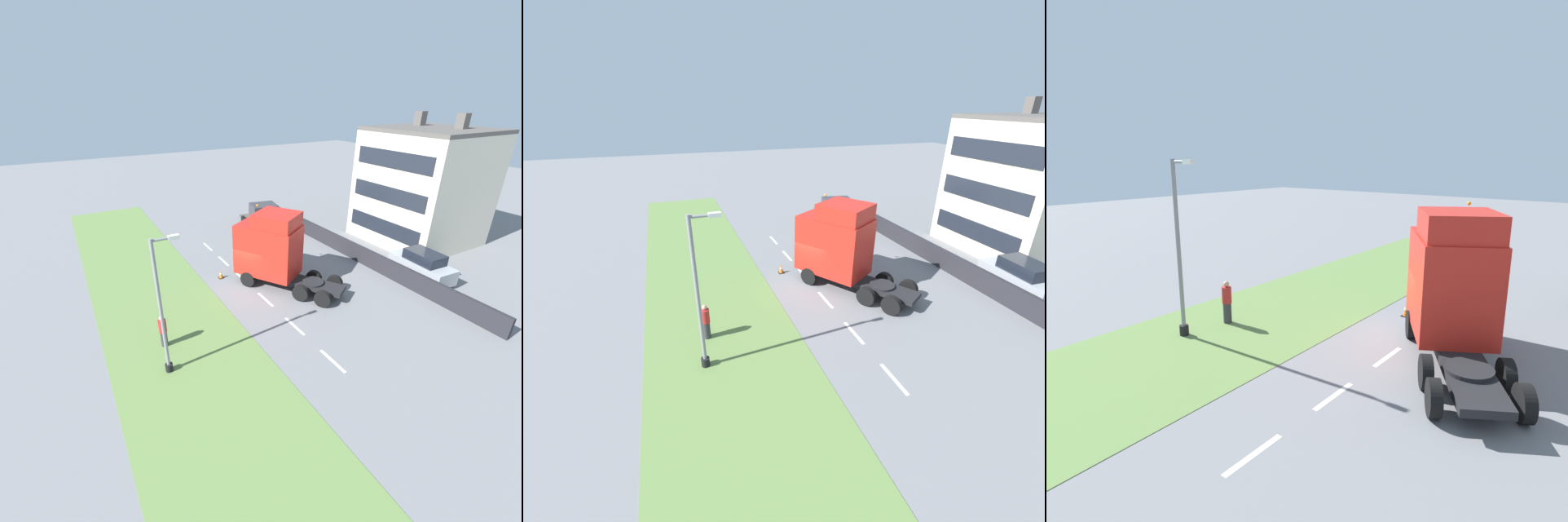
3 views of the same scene
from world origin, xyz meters
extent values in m
plane|color=slate|center=(0.00, 0.00, 0.00)|extent=(120.00, 120.00, 0.00)
cube|color=#607F42|center=(-6.00, 0.00, 0.01)|extent=(7.00, 44.00, 0.01)
cube|color=white|center=(0.00, -8.70, 0.00)|extent=(0.16, 1.80, 0.00)
cube|color=white|center=(0.00, -5.50, 0.00)|extent=(0.16, 1.80, 0.00)
cube|color=white|center=(0.00, -2.30, 0.00)|extent=(0.16, 1.80, 0.00)
cube|color=white|center=(0.00, 0.90, 0.00)|extent=(0.16, 1.80, 0.00)
cube|color=white|center=(0.00, 4.10, 0.00)|extent=(0.16, 1.80, 0.00)
cube|color=white|center=(0.00, 7.30, 0.00)|extent=(0.16, 1.80, 0.00)
cube|color=#232328|center=(9.00, 0.00, 0.64)|extent=(0.25, 24.00, 1.28)
cube|color=beige|center=(16.64, 0.12, 4.47)|extent=(8.17, 8.24, 8.93)
cube|color=#1E232D|center=(12.52, 0.12, 1.79)|extent=(0.08, 7.00, 1.25)
cube|color=#1E232D|center=(12.52, 0.12, 4.47)|extent=(0.08, 7.00, 1.25)
cube|color=#1E232D|center=(12.52, 0.12, 7.15)|extent=(0.08, 7.00, 1.25)
cube|color=#56514C|center=(17.46, 2.18, 9.78)|extent=(0.70, 0.70, 1.10)
cube|color=black|center=(2.14, -1.79, 0.67)|extent=(4.90, 6.79, 0.24)
cube|color=red|center=(1.30, -0.42, 2.43)|extent=(4.15, 4.63, 3.29)
cube|color=black|center=(0.25, 1.28, 1.71)|extent=(1.80, 1.15, 1.84)
cube|color=black|center=(0.25, 1.28, 3.15)|extent=(1.91, 1.21, 1.05)
cube|color=red|center=(1.61, -0.92, 4.53)|extent=(3.32, 3.40, 0.90)
sphere|color=orange|center=(1.25, 0.94, 5.05)|extent=(0.14, 0.14, 0.14)
cylinder|color=black|center=(2.99, -3.16, 0.85)|extent=(1.86, 1.86, 0.12)
cylinder|color=black|center=(-0.13, -0.25, 0.52)|extent=(0.82, 1.05, 1.04)
cylinder|color=black|center=(1.79, 0.93, 0.52)|extent=(0.82, 1.05, 1.04)
cylinder|color=black|center=(1.84, -3.44, 0.52)|extent=(0.82, 1.05, 1.04)
cylinder|color=black|center=(3.76, -2.26, 0.52)|extent=(0.82, 1.05, 1.04)
cylinder|color=black|center=(2.59, -4.66, 0.52)|extent=(0.82, 1.05, 1.04)
cylinder|color=black|center=(4.51, -3.48, 0.52)|extent=(0.82, 1.05, 1.04)
cube|color=#333338|center=(5.61, 7.63, 1.68)|extent=(2.54, 2.27, 2.20)
cube|color=black|center=(5.42, 6.70, 2.12)|extent=(1.92, 0.42, 0.79)
cube|color=#4C4742|center=(6.14, 10.26, 0.49)|extent=(2.85, 3.85, 0.18)
cube|color=#4C4742|center=(5.81, 8.60, 1.35)|extent=(2.19, 0.53, 1.54)
cylinder|color=black|center=(6.62, 7.43, 0.40)|extent=(0.39, 0.83, 0.80)
cylinder|color=black|center=(4.61, 7.84, 0.40)|extent=(0.39, 0.83, 0.80)
cylinder|color=black|center=(7.25, 10.59, 0.40)|extent=(0.39, 0.83, 0.80)
cylinder|color=black|center=(5.24, 10.99, 0.40)|extent=(0.39, 0.83, 0.80)
cube|color=#9EA3A8|center=(10.77, -5.14, 0.79)|extent=(2.13, 4.50, 1.04)
cube|color=black|center=(10.76, -5.25, 1.65)|extent=(1.72, 2.51, 0.69)
cylinder|color=black|center=(9.99, -3.66, 0.32)|extent=(0.24, 0.65, 0.64)
cylinder|color=black|center=(11.73, -3.77, 0.32)|extent=(0.24, 0.65, 0.64)
cylinder|color=black|center=(9.80, -6.50, 0.32)|extent=(0.24, 0.65, 0.64)
cylinder|color=black|center=(-7.00, -5.46, 0.20)|extent=(0.35, 0.35, 0.40)
cylinder|color=gray|center=(-7.00, -5.46, 3.29)|extent=(0.16, 0.16, 6.58)
cylinder|color=gray|center=(-6.55, -5.46, 6.48)|extent=(0.90, 0.11, 0.11)
cube|color=silver|center=(-6.10, -5.46, 6.48)|extent=(0.44, 0.20, 0.16)
cylinder|color=#333338|center=(-6.68, -3.56, 0.43)|extent=(0.34, 0.34, 0.86)
cylinder|color=#B22626|center=(-6.68, -3.56, 1.20)|extent=(0.39, 0.39, 0.68)
sphere|color=tan|center=(-6.68, -3.56, 1.66)|extent=(0.23, 0.23, 0.23)
cube|color=black|center=(-1.25, 1.69, 0.01)|extent=(0.36, 0.36, 0.03)
cone|color=orange|center=(-1.25, 1.69, 0.31)|extent=(0.28, 0.28, 0.55)
cylinder|color=white|center=(-1.25, 1.69, 0.33)|extent=(0.17, 0.17, 0.07)
camera|label=1|loc=(-9.45, -18.30, 11.57)|focal=24.00mm
camera|label=2|loc=(-7.63, -17.31, 10.14)|focal=24.00mm
camera|label=3|loc=(6.36, -14.73, 6.64)|focal=30.00mm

